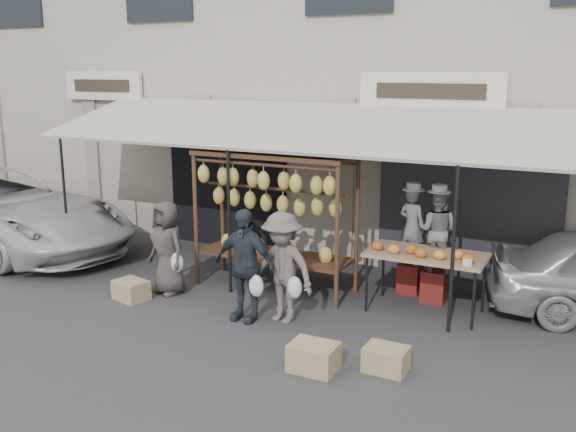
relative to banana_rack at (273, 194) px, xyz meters
name	(u,v)px	position (x,y,z in m)	size (l,w,h in m)	color
ground_plane	(248,328)	(0.46, -1.60, -1.57)	(90.00, 90.00, 0.00)	#2D2D30
shophouse	(400,61)	(0.46, 4.89, 2.07)	(24.00, 6.15, 7.30)	#A39888
awning	(318,128)	(0.47, 0.68, 1.00)	(10.00, 2.35, 2.92)	#BBB19C
banana_rack	(273,194)	(0.00, 0.00, 0.00)	(2.60, 0.90, 2.24)	#382312
produce_table	(426,256)	(2.46, 0.08, -0.70)	(1.70, 0.90, 1.04)	#9B7F5C
vendor_left	(412,226)	(2.02, 0.84, -0.48)	(0.45, 0.29, 1.23)	slate
vendor_right	(437,230)	(2.48, 0.62, -0.44)	(0.61, 0.47, 1.25)	slate
customer_left	(167,248)	(-1.40, -0.93, -0.82)	(0.73, 0.48, 1.50)	#403936
customer_mid	(244,265)	(0.25, -1.32, -0.76)	(0.95, 0.40, 1.62)	#29303A
customer_right	(282,268)	(0.76, -1.14, -0.78)	(1.03, 0.59, 1.59)	#625753
stool_left	(410,278)	(2.02, 0.84, -1.33)	(0.34, 0.34, 0.48)	maroon
stool_right	(434,286)	(2.48, 0.62, -1.32)	(0.36, 0.36, 0.50)	maroon
crate_near_a	(314,357)	(1.80, -2.32, -1.41)	(0.56, 0.42, 0.33)	tan
crate_near_b	(386,359)	(2.57, -1.95, -1.42)	(0.50, 0.38, 0.30)	tan
crate_far	(131,290)	(-1.73, -1.44, -1.42)	(0.51, 0.39, 0.30)	tan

